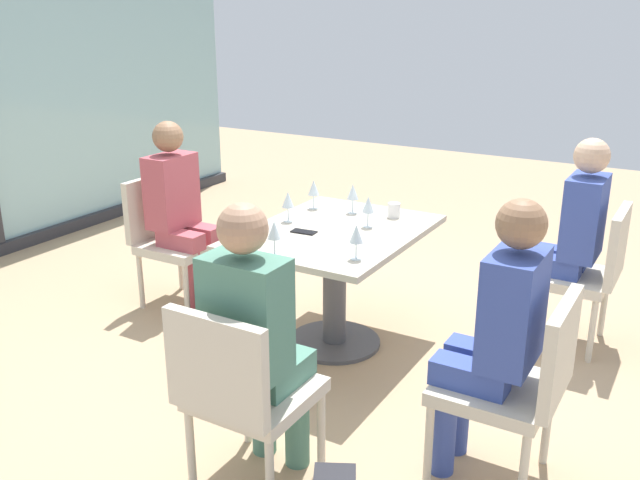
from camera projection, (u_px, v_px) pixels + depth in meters
ground_plane at (334, 343)px, 4.25m from camera, size 12.00×12.00×0.00m
dining_table_main at (335, 260)px, 4.07m from camera, size 1.20×0.91×0.73m
chair_near_window at (169, 233)px, 4.70m from camera, size 0.46×0.51×0.87m
chair_side_end at (241, 388)px, 2.80m from camera, size 0.50×0.46×0.87m
chair_front_left at (518, 379)px, 2.87m from camera, size 0.46×0.50×0.87m
chair_front_right at (587, 268)px, 4.08m from camera, size 0.46×0.50×0.87m
person_near_window at (180, 207)px, 4.58m from camera, size 0.34×0.39×1.26m
person_side_end at (255, 332)px, 2.82m from camera, size 0.39×0.34×1.26m
person_front_left at (496, 328)px, 2.86m from camera, size 0.34×0.39×1.26m
person_front_right at (571, 232)px, 4.07m from camera, size 0.34×0.39×1.26m
wine_glass_0 at (241, 216)px, 3.82m from camera, size 0.07×0.07×0.18m
wine_glass_1 at (314, 188)px, 4.39m from camera, size 0.07×0.07×0.18m
wine_glass_2 at (288, 200)px, 4.12m from camera, size 0.07×0.07×0.18m
wine_glass_3 at (353, 193)px, 4.29m from camera, size 0.07×0.07×0.18m
wine_glass_4 at (274, 231)px, 3.56m from camera, size 0.07×0.07×0.18m
wine_glass_5 at (356, 235)px, 3.51m from camera, size 0.07×0.07×0.18m
wine_glass_6 at (368, 205)px, 4.02m from camera, size 0.07×0.07×0.18m
coffee_cup at (394, 210)px, 4.24m from camera, size 0.08×0.08×0.09m
cell_phone_on_table at (304, 232)px, 3.96m from camera, size 0.08×0.15×0.01m
handbag_0 at (221, 298)px, 4.56m from camera, size 0.34×0.28×0.28m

